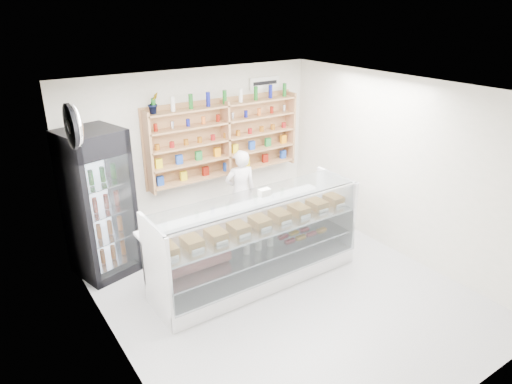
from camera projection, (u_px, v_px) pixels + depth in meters
room at (286, 201)px, 5.87m from camera, size 5.00×5.00×5.00m
display_counter at (256, 257)px, 6.58m from camera, size 3.06×0.91×1.33m
shop_worker at (241, 192)px, 7.87m from camera, size 0.62×0.49×1.49m
drinks_cooler at (99, 204)px, 6.52m from camera, size 0.95×0.93×2.19m
wall_shelving at (226, 139)px, 7.84m from camera, size 2.84×0.28×1.33m
potted_plant at (153, 103)px, 6.90m from camera, size 0.21×0.18×0.33m
security_mirror at (75, 126)px, 5.25m from camera, size 0.15×0.50×0.50m
wall_sign at (265, 83)px, 8.07m from camera, size 0.62×0.03×0.20m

